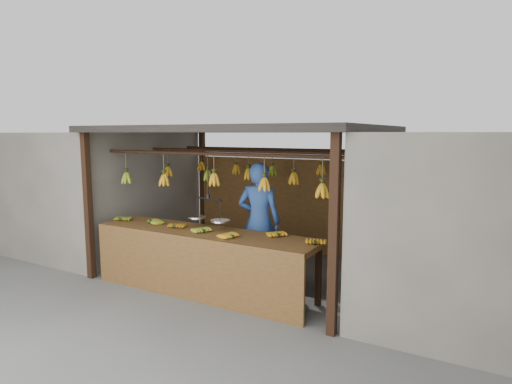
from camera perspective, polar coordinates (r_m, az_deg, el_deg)
The scene contains 9 objects.
ground at distance 7.28m, azimuth -1.17°, elevation -10.47°, with size 80.00×80.00×0.00m, color #5B5B57.
stall at distance 7.21m, azimuth 0.11°, elevation 5.32°, with size 4.30×3.30×2.40m.
neighbor_left at distance 9.35m, azimuth -20.59°, elevation 0.35°, with size 3.00×3.00×2.30m, color slate.
neighbor_right at distance 6.07m, azimuth 29.65°, elevation -4.02°, with size 3.00×3.00×2.30m, color slate.
counter at distance 6.13m, azimuth -7.58°, elevation -7.18°, with size 3.53×0.78×0.96m.
hanging_bananas at distance 6.96m, azimuth -1.09°, elevation 2.20°, with size 3.60×2.24×0.38m.
balance_scale at distance 6.22m, azimuth -6.37°, elevation -3.11°, with size 0.71×0.32×0.96m.
vendor at distance 6.66m, azimuth 0.42°, elevation -3.95°, with size 0.68×0.44×1.85m, color #3359A5.
bag_bundles at distance 7.59m, azimuth 16.92°, elevation -2.33°, with size 0.08×0.26×1.16m.
Camera 1 is at (3.51, -5.96, 2.29)m, focal length 30.00 mm.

